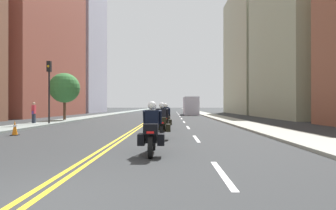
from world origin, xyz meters
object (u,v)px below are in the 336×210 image
at_px(motorcycle_0, 152,133).
at_px(motorcycle_2, 165,119).
at_px(traffic_cone_0, 15,128).
at_px(street_tree_0, 65,88).
at_px(traffic_light_near, 49,81).
at_px(pedestrian_1, 34,113).
at_px(motorcycle_1, 162,124).
at_px(motorcycle_4, 166,115).
at_px(motorcycle_3, 165,116).
at_px(parked_truck, 191,107).

xyz_separation_m(motorcycle_0, motorcycle_2, (0.21, 7.83, 0.00)).
bearing_deg(motorcycle_0, traffic_cone_0, 144.45).
bearing_deg(motorcycle_0, street_tree_0, 118.66).
bearing_deg(street_tree_0, traffic_light_near, -79.76).
bearing_deg(pedestrian_1, motorcycle_1, 41.95).
bearing_deg(motorcycle_2, traffic_light_near, 155.05).
xyz_separation_m(traffic_cone_0, traffic_light_near, (-1.54, 6.91, 2.94)).
bearing_deg(motorcycle_0, pedestrian_1, 128.57).
distance_m(motorcycle_1, motorcycle_4, 11.65).
bearing_deg(motorcycle_1, motorcycle_2, 88.35).
bearing_deg(motorcycle_2, street_tree_0, 136.29).
xyz_separation_m(motorcycle_3, traffic_light_near, (-8.73, -0.26, 2.65)).
height_order(motorcycle_4, traffic_cone_0, motorcycle_4).
distance_m(motorcycle_2, motorcycle_4, 7.62).
bearing_deg(motorcycle_4, traffic_light_near, -157.73).
relative_size(motorcycle_4, parked_truck, 0.32).
distance_m(motorcycle_2, parked_truck, 26.81).
xyz_separation_m(motorcycle_0, traffic_light_near, (-8.63, 11.86, 2.66)).
distance_m(motorcycle_0, traffic_light_near, 14.91).
bearing_deg(motorcycle_4, motorcycle_1, -89.75).
xyz_separation_m(motorcycle_1, street_tree_0, (-9.72, 13.24, 2.48)).
bearing_deg(motorcycle_2, parked_truck, 82.33).
distance_m(motorcycle_1, traffic_cone_0, 7.35).
distance_m(motorcycle_0, motorcycle_3, 12.12).
relative_size(motorcycle_1, street_tree_0, 0.46).
xyz_separation_m(motorcycle_2, traffic_cone_0, (-7.31, -2.88, -0.28)).
bearing_deg(traffic_light_near, motorcycle_1, -42.56).
xyz_separation_m(motorcycle_0, pedestrian_1, (-9.98, 12.21, 0.24)).
height_order(motorcycle_4, parked_truck, parked_truck).
relative_size(motorcycle_2, traffic_light_near, 0.47).
distance_m(motorcycle_0, motorcycle_2, 7.83).
distance_m(motorcycle_2, traffic_cone_0, 7.86).
bearing_deg(traffic_cone_0, motorcycle_2, 21.53).
xyz_separation_m(motorcycle_0, motorcycle_3, (0.10, 12.12, 0.01)).
xyz_separation_m(pedestrian_1, street_tree_0, (0.41, 4.82, 2.24)).
bearing_deg(traffic_light_near, motorcycle_3, 1.73).
bearing_deg(traffic_light_near, motorcycle_2, -24.48).
height_order(motorcycle_0, parked_truck, parked_truck).
height_order(motorcycle_4, traffic_light_near, traffic_light_near).
distance_m(motorcycle_1, parked_truck, 30.83).
relative_size(motorcycle_0, motorcycle_2, 0.91).
bearing_deg(motorcycle_4, street_tree_0, 170.57).
relative_size(motorcycle_2, pedestrian_1, 1.32).
bearing_deg(street_tree_0, parked_truck, 52.93).
relative_size(motorcycle_4, traffic_cone_0, 2.80).
distance_m(motorcycle_4, traffic_light_near, 9.79).
height_order(motorcycle_1, traffic_light_near, traffic_light_near).
xyz_separation_m(motorcycle_3, pedestrian_1, (-10.07, 0.09, 0.23)).
bearing_deg(parked_truck, pedestrian_1, -121.38).
distance_m(motorcycle_0, pedestrian_1, 15.77).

